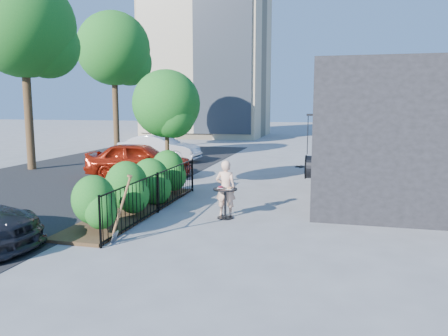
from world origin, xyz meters
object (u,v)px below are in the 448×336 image
(patio_tree, at_px, (168,108))
(cafe_table, at_px, (225,198))
(woman, at_px, (226,188))
(shovel, at_px, (120,213))
(car_red, at_px, (139,160))
(street_tree_far, at_px, (114,53))
(car_silver, at_px, (160,148))
(street_tree_near, at_px, (24,32))

(patio_tree, bearing_deg, cafe_table, -47.75)
(patio_tree, distance_m, woman, 4.24)
(cafe_table, xyz_separation_m, shovel, (-1.64, -2.47, 0.12))
(patio_tree, relative_size, shovel, 2.63)
(woman, relative_size, car_red, 0.36)
(street_tree_far, distance_m, woman, 18.03)
(patio_tree, distance_m, car_red, 3.83)
(patio_tree, bearing_deg, woman, -46.00)
(street_tree_far, relative_size, car_silver, 2.04)
(shovel, bearing_deg, car_silver, 108.64)
(street_tree_near, height_order, cafe_table, street_tree_near)
(car_red, xyz_separation_m, car_silver, (-1.06, 4.72, -0.03))
(street_tree_near, height_order, street_tree_far, same)
(street_tree_near, bearing_deg, car_red, -8.23)
(street_tree_far, distance_m, cafe_table, 18.28)
(street_tree_near, distance_m, car_red, 7.65)
(patio_tree, height_order, street_tree_far, street_tree_far)
(patio_tree, height_order, shovel, patio_tree)
(cafe_table, height_order, car_red, car_red)
(street_tree_far, bearing_deg, cafe_table, -53.77)
(patio_tree, bearing_deg, shovel, -79.66)
(cafe_table, xyz_separation_m, car_red, (-4.79, 5.29, 0.17))
(street_tree_far, xyz_separation_m, car_silver, (4.47, -4.08, -5.25))
(cafe_table, bearing_deg, woman, 100.51)
(woman, distance_m, shovel, 3.13)
(car_red, height_order, car_silver, car_red)
(street_tree_near, xyz_separation_m, street_tree_far, (0.00, 8.00, 0.00))
(street_tree_near, distance_m, street_tree_far, 8.00)
(cafe_table, xyz_separation_m, woman, (-0.04, 0.21, 0.20))
(woman, height_order, car_red, woman)
(street_tree_near, relative_size, street_tree_far, 1.00)
(shovel, height_order, car_red, shovel)
(car_silver, bearing_deg, car_red, -165.45)
(cafe_table, bearing_deg, shovel, -123.66)
(car_red, distance_m, car_silver, 4.84)
(street_tree_far, bearing_deg, patio_tree, -55.49)
(shovel, bearing_deg, car_red, 112.06)
(street_tree_near, xyz_separation_m, car_red, (5.53, -0.80, -5.21))
(street_tree_near, height_order, woman, street_tree_near)
(street_tree_near, distance_m, woman, 12.93)
(patio_tree, xyz_separation_m, street_tree_near, (-7.70, 3.20, 3.15))
(patio_tree, height_order, car_red, patio_tree)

